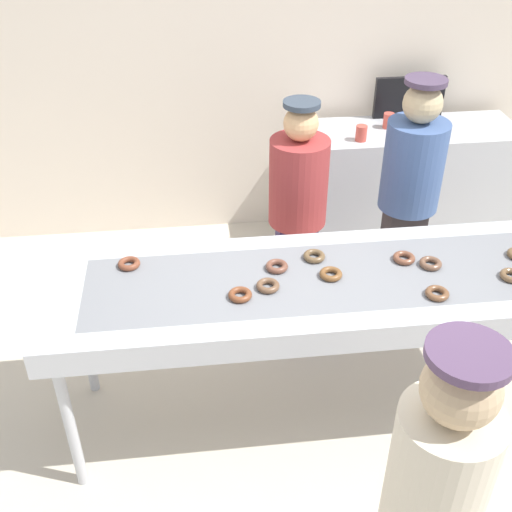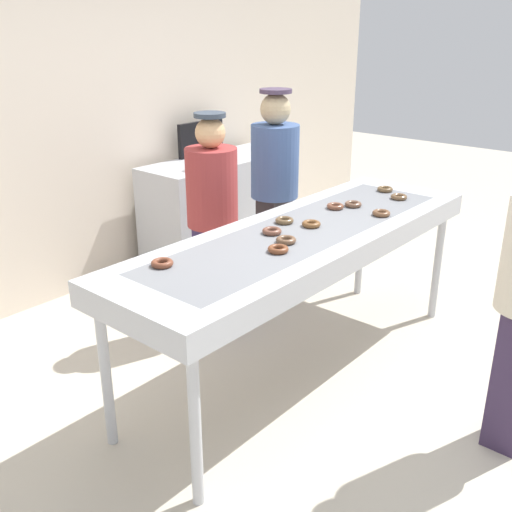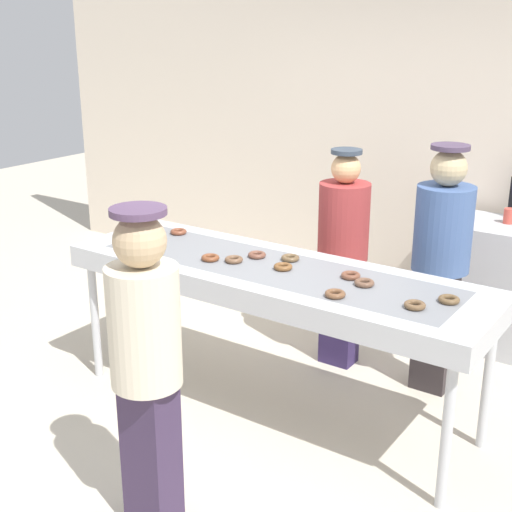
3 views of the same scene
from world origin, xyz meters
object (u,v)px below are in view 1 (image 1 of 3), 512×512
Objects in this scene: chocolate_donut_0 at (511,276)px; worker_assistant at (409,190)px; chocolate_donut_2 at (277,266)px; chocolate_donut_6 at (268,286)px; worker_baker at (297,208)px; menu_display at (409,97)px; chocolate_donut_4 at (240,295)px; chocolate_donut_9 at (129,264)px; chocolate_donut_7 at (404,258)px; paper_cup_2 at (424,115)px; prep_counter at (408,186)px; fryer_conveyor at (317,289)px; chocolate_donut_5 at (431,263)px; chocolate_donut_3 at (314,256)px; chocolate_donut_8 at (331,274)px; chocolate_donut_1 at (437,293)px; paper_cup_0 at (361,133)px; paper_cup_1 at (389,121)px; customer_waiting at (431,505)px.

chocolate_donut_0 is 0.97m from worker_assistant.
chocolate_donut_2 is 1.00× the size of chocolate_donut_6.
worker_baker is 2.91× the size of menu_display.
worker_assistant is at bearing 39.62° from chocolate_donut_4.
chocolate_donut_6 and chocolate_donut_9 have the same top height.
chocolate_donut_0 is at bearing 140.55° from worker_baker.
chocolate_donut_7 is at bearing 156.22° from chocolate_donut_0.
prep_counter is at bearing -126.73° from paper_cup_2.
chocolate_donut_5 is at bearing 3.00° from fryer_conveyor.
chocolate_donut_6 is (-0.27, -0.22, 0.00)m from chocolate_donut_3.
menu_display is at bearing 55.78° from chocolate_donut_2.
chocolate_donut_0 is 1.00× the size of chocolate_donut_7.
chocolate_donut_2 reaches higher than prep_counter.
chocolate_donut_8 is 0.07× the size of worker_baker.
chocolate_donut_2 is 1.00× the size of chocolate_donut_4.
chocolate_donut_6 is 0.07× the size of worker_assistant.
chocolate_donut_0 and chocolate_donut_5 have the same top height.
chocolate_donut_9 is 2.69m from paper_cup_2.
paper_cup_2 is 0.18m from menu_display.
chocolate_donut_7 is at bearing 127.01° from worker_baker.
chocolate_donut_9 is at bearing 163.98° from chocolate_donut_1.
chocolate_donut_7 is 1.84m from prep_counter.
chocolate_donut_3 is at bearing 144.01° from chocolate_donut_1.
worker_assistant is 14.89× the size of paper_cup_0.
chocolate_donut_8 is at bearing -11.84° from chocolate_donut_9.
paper_cup_1 is at bearing -99.66° from worker_assistant.
chocolate_donut_3 is at bearing -2.64° from chocolate_donut_9.
chocolate_donut_0 is at bearing -96.77° from paper_cup_2.
paper_cup_2 reaches higher than chocolate_donut_2.
chocolate_donut_1 is 0.07× the size of prep_counter.
worker_baker is 1.01× the size of prep_counter.
chocolate_donut_0 is 0.98m from chocolate_donut_3.
chocolate_donut_2 is 2.01m from paper_cup_1.
fryer_conveyor is 0.81m from worker_baker.
chocolate_donut_6 reaches higher than prep_counter.
chocolate_donut_4 is at bearing -128.59° from paper_cup_2.
paper_cup_2 is (1.05, 3.14, 0.09)m from customer_waiting.
chocolate_donut_7 is at bearing 13.52° from chocolate_donut_4.
worker_assistant reaches higher than paper_cup_0.
chocolate_donut_4 is at bearing -128.71° from prep_counter.
chocolate_donut_6 is 0.93m from worker_baker.
chocolate_donut_5 is 2.03m from menu_display.
chocolate_donut_5 is (-0.36, 0.15, 0.00)m from chocolate_donut_0.
fryer_conveyor is 0.11m from chocolate_donut_8.
worker_assistant is at bearing 50.86° from chocolate_donut_8.
chocolate_donut_1 is at bearing -100.08° from paper_cup_1.
chocolate_donut_6 is at bearing -169.83° from chocolate_donut_8.
chocolate_donut_9 is at bearing -142.76° from prep_counter.
worker_assistant is (0.15, 0.80, -0.01)m from chocolate_donut_5.
chocolate_donut_0 is 1.02× the size of paper_cup_0.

